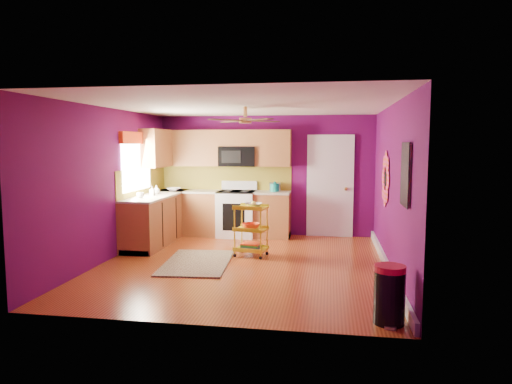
# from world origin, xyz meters

# --- Properties ---
(ground) EXTENTS (5.00, 5.00, 0.00)m
(ground) POSITION_xyz_m (0.00, 0.00, 0.00)
(ground) COLOR maroon
(ground) RESTS_ON ground
(room_envelope) EXTENTS (4.54, 5.04, 2.52)m
(room_envelope) POSITION_xyz_m (0.03, 0.00, 1.63)
(room_envelope) COLOR #580A4F
(room_envelope) RESTS_ON ground
(lower_cabinets) EXTENTS (2.81, 2.31, 0.94)m
(lower_cabinets) POSITION_xyz_m (-1.35, 1.82, 0.43)
(lower_cabinets) COLOR brown
(lower_cabinets) RESTS_ON ground
(electric_range) EXTENTS (0.76, 0.66, 1.13)m
(electric_range) POSITION_xyz_m (-0.55, 2.17, 0.48)
(electric_range) COLOR white
(electric_range) RESTS_ON ground
(upper_cabinetry) EXTENTS (2.80, 2.30, 1.26)m
(upper_cabinetry) POSITION_xyz_m (-1.24, 2.17, 1.80)
(upper_cabinetry) COLOR brown
(upper_cabinetry) RESTS_ON ground
(left_window) EXTENTS (0.08, 1.35, 1.08)m
(left_window) POSITION_xyz_m (-2.22, 1.05, 1.74)
(left_window) COLOR white
(left_window) RESTS_ON ground
(panel_door) EXTENTS (0.95, 0.11, 2.15)m
(panel_door) POSITION_xyz_m (1.35, 2.47, 1.02)
(panel_door) COLOR white
(panel_door) RESTS_ON ground
(right_wall_art) EXTENTS (0.04, 2.74, 1.04)m
(right_wall_art) POSITION_xyz_m (2.23, -0.34, 1.44)
(right_wall_art) COLOR black
(right_wall_art) RESTS_ON ground
(ceiling_fan) EXTENTS (1.01, 1.01, 0.26)m
(ceiling_fan) POSITION_xyz_m (0.00, 0.20, 2.29)
(ceiling_fan) COLOR #BF8C3F
(ceiling_fan) RESTS_ON ground
(shag_rug) EXTENTS (1.14, 1.72, 0.02)m
(shag_rug) POSITION_xyz_m (-0.75, -0.06, 0.01)
(shag_rug) COLOR black
(shag_rug) RESTS_ON ground
(rolling_cart) EXTENTS (0.59, 0.48, 0.95)m
(rolling_cart) POSITION_xyz_m (0.04, 0.55, 0.49)
(rolling_cart) COLOR yellow
(rolling_cart) RESTS_ON ground
(trash_can) EXTENTS (0.42, 0.42, 0.63)m
(trash_can) POSITION_xyz_m (1.98, -2.13, 0.32)
(trash_can) COLOR black
(trash_can) RESTS_ON ground
(teal_kettle) EXTENTS (0.18, 0.18, 0.21)m
(teal_kettle) POSITION_xyz_m (0.23, 2.23, 1.02)
(teal_kettle) COLOR #12877D
(teal_kettle) RESTS_ON lower_cabinets
(toaster) EXTENTS (0.22, 0.15, 0.18)m
(toaster) POSITION_xyz_m (0.23, 2.31, 1.03)
(toaster) COLOR beige
(toaster) RESTS_ON lower_cabinets
(soap_bottle_a) EXTENTS (0.08, 0.08, 0.18)m
(soap_bottle_a) POSITION_xyz_m (-1.96, 1.11, 1.03)
(soap_bottle_a) COLOR #EA3F72
(soap_bottle_a) RESTS_ON lower_cabinets
(soap_bottle_b) EXTENTS (0.13, 0.13, 0.17)m
(soap_bottle_b) POSITION_xyz_m (-2.00, 1.42, 1.02)
(soap_bottle_b) COLOR white
(soap_bottle_b) RESTS_ON lower_cabinets
(counter_dish) EXTENTS (0.28, 0.28, 0.07)m
(counter_dish) POSITION_xyz_m (-1.86, 2.04, 0.97)
(counter_dish) COLOR white
(counter_dish) RESTS_ON lower_cabinets
(counter_cup) EXTENTS (0.13, 0.13, 0.10)m
(counter_cup) POSITION_xyz_m (-2.02, 0.72, 0.99)
(counter_cup) COLOR white
(counter_cup) RESTS_ON lower_cabinets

